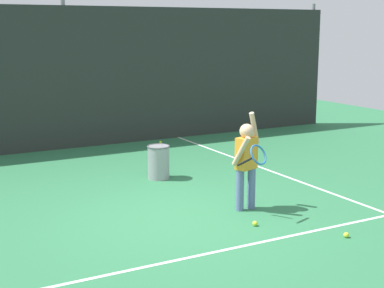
% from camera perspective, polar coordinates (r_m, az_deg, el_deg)
% --- Properties ---
extents(ground_plane, '(20.00, 20.00, 0.00)m').
position_cam_1_polar(ground_plane, '(7.73, -1.28, -7.19)').
color(ground_plane, '#2D7247').
extents(court_line_baseline, '(9.00, 0.05, 0.00)m').
position_cam_1_polar(court_line_baseline, '(6.67, 3.94, -10.34)').
color(court_line_baseline, white).
rests_on(court_line_baseline, ground).
extents(court_line_sideline, '(0.05, 9.00, 0.00)m').
position_cam_1_polar(court_line_sideline, '(9.86, 9.26, -3.19)').
color(court_line_sideline, white).
rests_on(court_line_sideline, ground).
extents(back_fence_windscreen, '(13.18, 0.08, 2.91)m').
position_cam_1_polar(back_fence_windscreen, '(12.06, -12.35, 6.40)').
color(back_fence_windscreen, '#282D2B').
rests_on(back_fence_windscreen, ground).
extents(fence_post_1, '(0.09, 0.09, 3.06)m').
position_cam_1_polar(fence_post_1, '(12.11, -12.44, 6.77)').
color(fence_post_1, slate).
rests_on(fence_post_1, ground).
extents(fence_post_2, '(0.09, 0.09, 3.06)m').
position_cam_1_polar(fence_post_2, '(15.20, 11.78, 7.72)').
color(fence_post_2, slate).
rests_on(fence_post_2, ground).
extents(tennis_player, '(0.57, 0.73, 1.35)m').
position_cam_1_polar(tennis_player, '(7.84, 5.47, -1.47)').
color(tennis_player, slate).
rests_on(tennis_player, ground).
extents(ball_hopper, '(0.38, 0.38, 0.56)m').
position_cam_1_polar(ball_hopper, '(9.55, -3.35, -1.76)').
color(ball_hopper, gray).
rests_on(ball_hopper, ground).
extents(tennis_ball_0, '(0.07, 0.07, 0.07)m').
position_cam_1_polar(tennis_ball_0, '(7.40, 6.28, -7.87)').
color(tennis_ball_0, '#CCE033').
rests_on(tennis_ball_0, ground).
extents(tennis_ball_1, '(0.07, 0.07, 0.07)m').
position_cam_1_polar(tennis_ball_1, '(7.22, 15.10, -8.73)').
color(tennis_ball_1, '#CCE033').
rests_on(tennis_ball_1, ground).
extents(tennis_ball_2, '(0.07, 0.07, 0.07)m').
position_cam_1_polar(tennis_ball_2, '(12.44, -3.17, 0.17)').
color(tennis_ball_2, '#CCE033').
rests_on(tennis_ball_2, ground).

